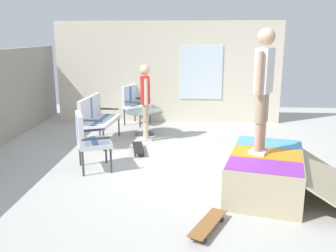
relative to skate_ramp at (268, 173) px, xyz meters
name	(u,v)px	position (x,y,z in m)	size (l,w,h in m)	color
ground_plane	(181,173)	(0.80, 1.32, -0.35)	(12.00, 12.00, 0.10)	#B2B2AD
house_facade	(168,72)	(4.60, 1.81, 1.03)	(0.23, 6.00, 2.68)	beige
skate_ramp	(268,173)	(0.00, 0.00, 0.00)	(2.09, 2.19, 0.61)	tan
patio_bench	(96,115)	(2.40, 3.24, 0.31)	(1.28, 0.63, 1.02)	#38383D
patio_chair_near_house	(133,101)	(4.21, 2.71, 0.31)	(0.78, 0.74, 1.02)	#38383D
patio_chair_by_wall	(87,136)	(0.73, 2.95, 0.31)	(0.78, 0.74, 1.02)	#38383D
patio_table	(144,118)	(3.13, 2.28, 0.10)	(0.90, 0.90, 0.57)	#38383D
person_watching	(145,97)	(2.66, 2.19, 0.69)	(0.47, 0.30, 1.70)	silver
person_skater	(264,81)	(0.00, 0.15, 1.37)	(0.43, 0.35, 1.80)	silver
skateboard_by_bench	(138,148)	(1.79, 2.23, -0.22)	(0.82, 0.37, 0.10)	black
skateboard_spare	(208,224)	(-1.20, 0.94, -0.22)	(0.81, 0.51, 0.10)	brown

